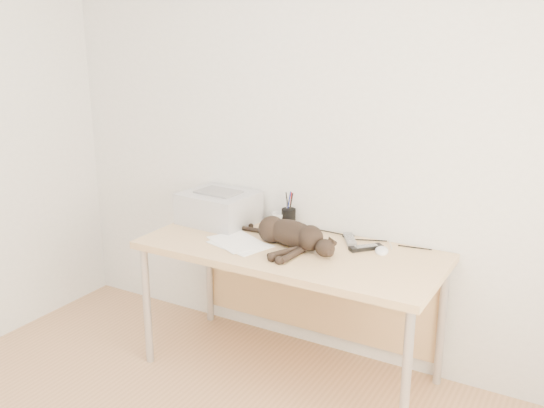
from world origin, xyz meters
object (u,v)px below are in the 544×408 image
Objects in this scene: mug at (279,220)px; cat at (289,234)px; desk at (297,266)px; pen_cup at (289,218)px; printer at (219,207)px; mouse at (382,248)px.

cat is at bearing -51.93° from mug.
pen_cup reaches higher than desk.
mouse is (1.01, 0.01, -0.07)m from printer.
pen_cup is at bearing 131.37° from cat.
printer is 3.61× the size of mouse.
printer reaches higher than cat.
desk is 2.47× the size of cat.
desk is at bearing -8.36° from printer.
cat reaches higher than mug.
pen_cup reaches higher than mug.
mouse is at bearing 12.05° from desk.
mouse is at bearing -10.23° from pen_cup.
pen_cup is (-0.15, 0.27, -0.01)m from cat.
cat is 0.49m from mouse.
desk is at bearing 171.93° from mouse.
mug is (-0.21, 0.26, -0.02)m from cat.
pen_cup is 0.62m from mouse.
printer is (-0.57, 0.08, 0.23)m from desk.
desk is 0.33m from pen_cup.
printer is 2.03× the size of pen_cup.
printer is 4.78× the size of mug.
mug is at bearing 17.61° from printer.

